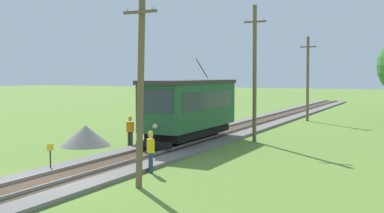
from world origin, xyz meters
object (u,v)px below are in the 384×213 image
at_px(utility_pole_foreground, 141,86).
at_px(utility_pole_mid, 308,78).
at_px(second_worker, 130,130).
at_px(red_tram, 190,107).
at_px(utility_pole_near_tram, 255,73).
at_px(gravel_pile, 86,136).
at_px(track_worker, 151,150).
at_px(trackside_signal_marker, 50,156).

distance_m(utility_pole_foreground, utility_pole_mid, 27.02).
distance_m(utility_pole_foreground, second_worker, 10.03).
bearing_deg(utility_pole_mid, red_tram, -100.96).
relative_size(utility_pole_near_tram, utility_pole_mid, 1.11).
relative_size(utility_pole_foreground, gravel_pile, 2.44).
bearing_deg(utility_pole_near_tram, gravel_pile, -144.98).
relative_size(red_tram, gravel_pile, 2.87).
distance_m(utility_pole_foreground, track_worker, 3.64).
height_order(trackside_signal_marker, gravel_pile, gravel_pile).
height_order(utility_pole_foreground, gravel_pile, utility_pole_foreground).
height_order(utility_pole_foreground, trackside_signal_marker, utility_pole_foreground).
distance_m(utility_pole_mid, second_worker, 20.35).
bearing_deg(trackside_signal_marker, red_tram, 80.02).
xyz_separation_m(red_tram, utility_pole_near_tram, (3.23, 2.29, 2.07)).
distance_m(red_tram, second_worker, 3.85).
bearing_deg(red_tram, utility_pole_mid, 79.04).
height_order(red_tram, second_worker, red_tram).
bearing_deg(utility_pole_near_tram, track_worker, -95.24).
xyz_separation_m(red_tram, trackside_signal_marker, (-1.73, -9.82, -1.53)).
bearing_deg(utility_pole_mid, utility_pole_foreground, -90.00).
distance_m(utility_pole_near_tram, gravel_pile, 10.77).
xyz_separation_m(utility_pole_mid, second_worker, (-5.78, -19.30, -2.87)).
height_order(gravel_pile, second_worker, second_worker).
bearing_deg(utility_pole_foreground, utility_pole_mid, 90.00).
bearing_deg(red_tram, gravel_pile, -145.18).
xyz_separation_m(red_tram, second_worker, (-2.55, -2.62, -1.21)).
relative_size(utility_pole_foreground, trackside_signal_marker, 6.16).
relative_size(red_tram, utility_pole_mid, 1.14).
height_order(utility_pole_foreground, utility_pole_near_tram, utility_pole_near_tram).
distance_m(utility_pole_near_tram, second_worker, 8.27).
bearing_deg(utility_pole_foreground, gravel_pile, 140.56).
bearing_deg(red_tram, track_worker, -74.41).
xyz_separation_m(utility_pole_mid, trackside_signal_marker, (-4.96, -26.50, -3.19)).
bearing_deg(utility_pole_foreground, track_worker, 113.55).
xyz_separation_m(trackside_signal_marker, second_worker, (-0.82, 7.19, 0.32)).
bearing_deg(second_worker, track_worker, 28.95).
bearing_deg(red_tram, trackside_signal_marker, -99.98).
bearing_deg(second_worker, utility_pole_mid, 151.15).
xyz_separation_m(red_tram, utility_pole_foreground, (3.23, -10.34, 1.53)).
relative_size(utility_pole_mid, second_worker, 4.21).
xyz_separation_m(red_tram, utility_pole_mid, (3.23, 16.68, 1.66)).
height_order(utility_pole_near_tram, gravel_pile, utility_pole_near_tram).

